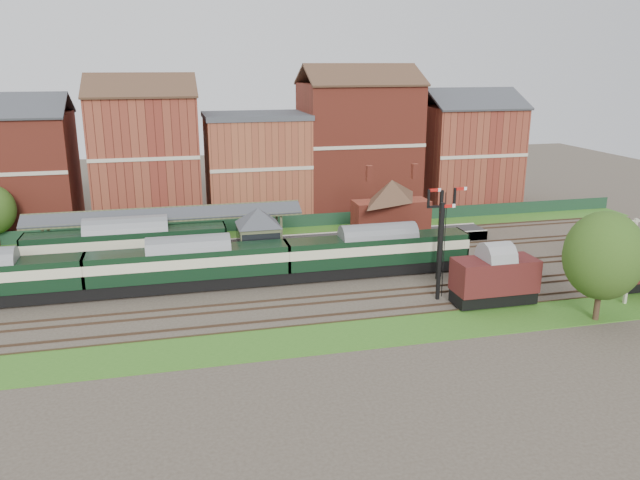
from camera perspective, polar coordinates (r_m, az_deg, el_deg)
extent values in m
plane|color=#473D33|center=(54.89, -1.95, -3.73)|extent=(160.00, 160.00, 0.00)
cube|color=#2D6619|center=(69.92, -4.64, 0.59)|extent=(90.00, 4.50, 0.06)
cube|color=#2D6619|center=(44.06, 1.29, -8.81)|extent=(90.00, 5.00, 0.06)
cube|color=#193823|center=(71.64, -4.91, 1.56)|extent=(90.00, 0.12, 1.50)
cube|color=#2D2D2D|center=(63.23, -8.21, -0.74)|extent=(55.00, 3.40, 1.00)
cube|color=#5F7855|center=(57.07, -5.58, -1.76)|extent=(3.40, 3.20, 2.40)
cube|color=#4A5032|center=(56.44, -5.64, 0.37)|extent=(3.60, 3.40, 2.00)
pyramid|color=#383A3F|center=(55.99, -5.69, 2.15)|extent=(5.40, 5.40, 1.60)
cube|color=maroon|center=(58.68, 2.18, -1.29)|extent=(3.00, 2.40, 2.20)
cube|color=#4C3323|center=(57.66, 2.37, -0.10)|extent=(3.20, 1.34, 0.79)
cube|color=#4C3323|center=(58.87, 2.02, 0.24)|extent=(3.20, 1.34, 0.79)
cube|color=#993727|center=(66.30, 6.49, 2.12)|extent=(8.00, 3.00, 3.50)
pyramid|color=#4C3323|center=(65.69, 6.57, 4.53)|extent=(8.10, 8.10, 2.20)
cube|color=#993727|center=(64.78, 4.50, 4.88)|extent=(0.60, 0.60, 1.60)
cube|color=#993727|center=(66.49, 8.61, 5.04)|extent=(0.60, 0.60, 1.60)
cube|color=#4A5032|center=(62.23, -23.92, -0.14)|extent=(0.22, 0.22, 3.40)
cube|color=#4A5032|center=(64.51, -3.98, 1.75)|extent=(0.22, 0.22, 3.40)
cube|color=#383A3F|center=(61.03, -13.88, 2.33)|extent=(26.00, 1.99, 0.90)
cube|color=#383A3F|center=(62.88, -13.89, 2.72)|extent=(26.00, 1.99, 0.90)
cube|color=#4A5032|center=(61.87, -13.91, 2.87)|extent=(26.00, 0.20, 0.20)
cube|color=black|center=(55.04, 10.88, 0.40)|extent=(0.25, 0.25, 8.00)
cube|color=black|center=(54.41, 11.02, 3.04)|extent=(2.60, 0.18, 0.18)
cube|color=#B2140F|center=(53.85, 10.47, 4.51)|extent=(1.10, 0.08, 0.25)
cube|color=#B2140F|center=(54.86, 12.77, 4.59)|extent=(1.10, 0.08, 0.25)
cube|color=black|center=(50.30, 10.90, -1.08)|extent=(0.25, 0.25, 8.00)
cube|color=#B2140F|center=(49.60, 11.71, 3.06)|extent=(1.10, 0.08, 0.25)
cube|color=beige|center=(54.23, 26.50, -1.81)|extent=(0.22, 0.22, 7.00)
cube|color=beige|center=(53.41, 26.93, 1.56)|extent=(2.60, 0.15, 0.15)
cube|color=#993727|center=(78.56, -26.58, 5.50)|extent=(14.00, 10.00, 13.00)
cube|color=maroon|center=(76.46, -15.61, 7.11)|extent=(12.00, 10.00, 15.00)
cube|color=#964D30|center=(77.36, -5.81, 6.58)|extent=(12.00, 10.00, 12.00)
cube|color=#993727|center=(79.87, 3.52, 8.38)|extent=(14.00, 10.00, 16.00)
cube|color=maroon|center=(85.67, 13.22, 7.49)|extent=(12.00, 10.00, 13.00)
cube|color=black|center=(53.68, -11.76, -3.78)|extent=(16.56, 2.32, 1.01)
cube|color=black|center=(53.14, -11.86, -2.05)|extent=(16.56, 2.58, 2.39)
cube|color=beige|center=(53.05, -11.88, -1.76)|extent=(16.58, 2.62, 0.83)
cube|color=slate|center=(52.75, -11.95, -0.68)|extent=(16.56, 2.58, 0.55)
cube|color=black|center=(56.50, 5.26, -2.50)|extent=(16.56, 2.32, 1.01)
cube|color=black|center=(55.99, 5.30, -0.85)|extent=(16.56, 2.58, 2.39)
cube|color=beige|center=(55.91, 5.31, -0.56)|extent=(16.58, 2.62, 0.83)
cube|color=slate|center=(55.62, 5.33, 0.47)|extent=(16.56, 2.58, 0.55)
cube|color=black|center=(59.97, -17.05, -2.02)|extent=(17.83, 2.50, 1.09)
cube|color=black|center=(59.46, -17.20, -0.34)|extent=(17.83, 2.77, 2.57)
cube|color=beige|center=(59.37, -17.22, -0.05)|extent=(17.85, 2.81, 0.89)
cube|color=slate|center=(59.09, -17.31, 1.00)|extent=(17.83, 2.77, 0.59)
cube|color=black|center=(51.37, 15.53, -4.97)|extent=(6.49, 2.39, 0.97)
cube|color=#471417|center=(50.78, 15.68, -3.09)|extent=(6.49, 2.81, 2.60)
cube|color=gray|center=(50.35, 15.80, -1.55)|extent=(6.49, 2.81, 0.48)
cube|color=black|center=(58.76, 26.85, -3.58)|extent=(5.57, 2.05, 0.84)
cube|color=#471417|center=(58.32, 27.03, -2.15)|extent=(5.57, 2.41, 2.23)
cube|color=gray|center=(57.98, 27.18, -1.00)|extent=(5.57, 2.41, 0.41)
cylinder|color=#382619|center=(50.42, 24.10, -4.67)|extent=(0.44, 0.44, 3.86)
ellipsoid|color=#254A15|center=(49.49, 24.50, -1.31)|extent=(5.68, 5.68, 6.53)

